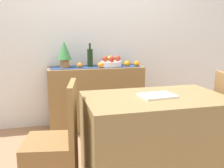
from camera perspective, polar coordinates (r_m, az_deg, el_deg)
ground_plane at (r=2.76m, az=1.96°, el=-16.13°), size 6.40×6.40×0.02m
room_wall_rear at (r=3.60m, az=-3.33°, el=12.74°), size 6.40×0.06×2.70m
sideboard_console at (r=3.43m, az=-3.64°, el=-3.03°), size 1.22×0.42×0.82m
table_runner at (r=3.35m, az=-3.73°, el=3.84°), size 1.15×0.32×0.01m
fruit_bowl at (r=3.39m, az=-0.19°, el=4.55°), size 0.28×0.28×0.06m
apple_upper at (r=3.39m, az=-0.45°, el=5.68°), size 0.07×0.07×0.07m
apple_front at (r=3.39m, az=1.24°, el=5.76°), size 0.08×0.08×0.08m
apple_right at (r=3.31m, az=-0.05°, el=5.57°), size 0.07×0.07×0.07m
apple_rear at (r=3.48m, az=-0.33°, el=5.85°), size 0.07×0.07×0.07m
apple_center at (r=3.35m, az=-1.58°, el=5.61°), size 0.07×0.07×0.07m
wine_bottle at (r=3.33m, az=-4.89°, el=5.84°), size 0.07×0.07×0.31m
potted_plant at (r=3.28m, az=-10.51°, el=6.95°), size 0.17×0.17×0.34m
orange_loose_end at (r=3.26m, az=-7.16°, el=4.12°), size 0.07×0.07×0.07m
orange_loose_mid at (r=3.39m, az=3.36°, el=4.53°), size 0.08×0.08×0.08m
orange_loose_near_bowl at (r=3.40m, az=5.49°, el=4.49°), size 0.07×0.07×0.07m
orange_loose_far at (r=3.24m, az=-2.52°, el=4.20°), size 0.08×0.08×0.08m
dining_table at (r=2.30m, az=9.44°, el=-11.76°), size 1.19×0.74×0.74m
open_book at (r=2.17m, az=9.97°, el=-2.55°), size 0.30×0.23×0.02m
chair_near_window at (r=2.17m, az=-12.87°, el=-16.45°), size 0.46×0.46×0.90m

